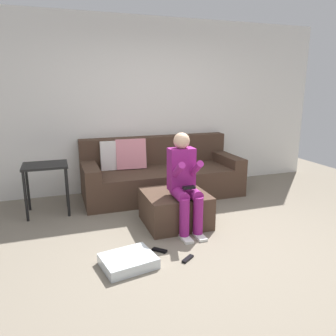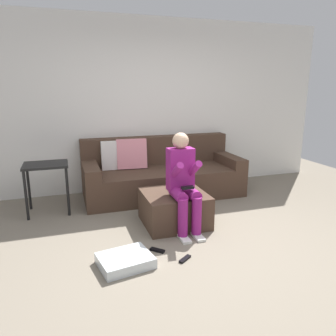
# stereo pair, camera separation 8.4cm
# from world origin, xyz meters

# --- Properties ---
(ground_plane) EXTENTS (8.13, 8.13, 0.00)m
(ground_plane) POSITION_xyz_m (0.00, 0.00, 0.00)
(ground_plane) COLOR slate
(wall_back) EXTENTS (6.26, 0.10, 2.74)m
(wall_back) POSITION_xyz_m (0.00, 2.44, 1.37)
(wall_back) COLOR silver
(wall_back) RESTS_ON ground_plane
(couch_sectional) EXTENTS (2.44, 1.00, 0.90)m
(couch_sectional) POSITION_xyz_m (0.07, 1.97, 0.32)
(couch_sectional) COLOR #473326
(couch_sectional) RESTS_ON ground_plane
(ottoman) EXTENTS (0.76, 0.73, 0.40)m
(ottoman) POSITION_xyz_m (-0.10, 0.78, 0.20)
(ottoman) COLOR #473326
(ottoman) RESTS_ON ground_plane
(person_seated) EXTENTS (0.31, 0.59, 1.16)m
(person_seated) POSITION_xyz_m (-0.06, 0.59, 0.62)
(person_seated) COLOR #8C1E72
(person_seated) RESTS_ON ground_plane
(storage_bin) EXTENTS (0.56, 0.48, 0.10)m
(storage_bin) POSITION_xyz_m (-0.87, -0.01, 0.05)
(storage_bin) COLOR silver
(storage_bin) RESTS_ON ground_plane
(side_table) EXTENTS (0.57, 0.46, 0.68)m
(side_table) POSITION_xyz_m (-1.60, 1.67, 0.57)
(side_table) COLOR black
(side_table) RESTS_ON ground_plane
(remote_near_ottoman) EXTENTS (0.16, 0.13, 0.02)m
(remote_near_ottoman) POSITION_xyz_m (-0.29, -0.10, 0.01)
(remote_near_ottoman) COLOR black
(remote_near_ottoman) RESTS_ON ground_plane
(remote_by_storage_bin) EXTENTS (0.15, 0.15, 0.02)m
(remote_by_storage_bin) POSITION_xyz_m (-0.50, 0.16, 0.01)
(remote_by_storage_bin) COLOR black
(remote_by_storage_bin) RESTS_ON ground_plane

